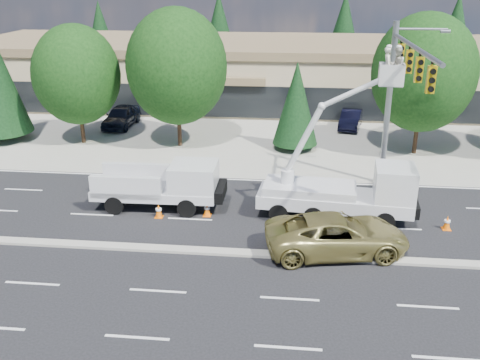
# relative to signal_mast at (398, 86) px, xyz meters

# --- Properties ---
(ground) EXTENTS (140.00, 140.00, 0.00)m
(ground) POSITION_rel_signal_mast_xyz_m (-10.03, -7.04, -6.06)
(ground) COLOR black
(ground) RESTS_ON ground
(concrete_apron) EXTENTS (140.00, 22.00, 0.01)m
(concrete_apron) POSITION_rel_signal_mast_xyz_m (-10.03, 12.96, -6.05)
(concrete_apron) COLOR gray
(concrete_apron) RESTS_ON ground
(road_median) EXTENTS (120.00, 0.55, 0.12)m
(road_median) POSITION_rel_signal_mast_xyz_m (-10.03, -7.04, -6.00)
(road_median) COLOR gray
(road_median) RESTS_ON ground
(strip_mall) EXTENTS (50.40, 15.40, 5.50)m
(strip_mall) POSITION_rel_signal_mast_xyz_m (-10.03, 22.93, -3.23)
(strip_mall) COLOR tan
(strip_mall) RESTS_ON ground
(tree_front_c) EXTENTS (5.94, 5.94, 8.24)m
(tree_front_c) POSITION_rel_signal_mast_xyz_m (-20.03, 7.96, -1.23)
(tree_front_c) COLOR #332114
(tree_front_c) RESTS_ON ground
(tree_front_d) EXTENTS (6.75, 6.75, 9.36)m
(tree_front_d) POSITION_rel_signal_mast_xyz_m (-13.03, 7.96, -0.58)
(tree_front_d) COLOR #332114
(tree_front_d) RESTS_ON ground
(tree_front_e) EXTENTS (3.05, 3.05, 6.00)m
(tree_front_e) POSITION_rel_signal_mast_xyz_m (-5.03, 7.96, -2.84)
(tree_front_e) COLOR #332114
(tree_front_e) RESTS_ON ground
(tree_front_f) EXTENTS (6.61, 6.61, 9.17)m
(tree_front_f) POSITION_rel_signal_mast_xyz_m (2.97, 7.96, -0.69)
(tree_front_f) COLOR #332114
(tree_front_f) RESTS_ON ground
(tree_back_a) EXTENTS (4.27, 4.27, 8.42)m
(tree_back_a) POSITION_rel_signal_mast_xyz_m (-28.03, 34.96, -1.54)
(tree_back_a) COLOR #332114
(tree_back_a) RESTS_ON ground
(tree_back_b) EXTENTS (4.77, 4.77, 9.41)m
(tree_back_b) POSITION_rel_signal_mast_xyz_m (-14.03, 34.96, -1.01)
(tree_back_b) COLOR #332114
(tree_back_b) RESTS_ON ground
(tree_back_c) EXTENTS (4.81, 4.81, 9.49)m
(tree_back_c) POSITION_rel_signal_mast_xyz_m (-0.03, 34.96, -0.97)
(tree_back_c) COLOR #332114
(tree_back_c) RESTS_ON ground
(tree_back_d) EXTENTS (4.77, 4.77, 9.40)m
(tree_back_d) POSITION_rel_signal_mast_xyz_m (11.97, 34.96, -1.02)
(tree_back_d) COLOR #332114
(tree_back_d) RESTS_ON ground
(signal_mast) EXTENTS (2.76, 10.16, 9.00)m
(signal_mast) POSITION_rel_signal_mast_xyz_m (0.00, 0.00, 0.00)
(signal_mast) COLOR gray
(signal_mast) RESTS_ON ground
(utility_pickup) EXTENTS (6.32, 2.58, 2.41)m
(utility_pickup) POSITION_rel_signal_mast_xyz_m (-11.56, -2.52, -5.06)
(utility_pickup) COLOR silver
(utility_pickup) RESTS_ON ground
(bucket_truck) EXTENTS (7.59, 2.92, 8.41)m
(bucket_truck) POSITION_rel_signal_mast_xyz_m (-2.34, -2.90, -4.26)
(bucket_truck) COLOR silver
(bucket_truck) RESTS_ON ground
(traffic_cone_b) EXTENTS (0.40, 0.40, 0.70)m
(traffic_cone_b) POSITION_rel_signal_mast_xyz_m (-11.61, -3.77, -5.72)
(traffic_cone_b) COLOR #FF6708
(traffic_cone_b) RESTS_ON ground
(traffic_cone_c) EXTENTS (0.40, 0.40, 0.70)m
(traffic_cone_c) POSITION_rel_signal_mast_xyz_m (-9.26, -3.35, -5.72)
(traffic_cone_c) COLOR #FF6708
(traffic_cone_c) RESTS_ON ground
(traffic_cone_d) EXTENTS (0.40, 0.40, 0.70)m
(traffic_cone_d) POSITION_rel_signal_mast_xyz_m (-3.65, -3.43, -5.72)
(traffic_cone_d) COLOR #FF6708
(traffic_cone_d) RESTS_ON ground
(traffic_cone_e) EXTENTS (0.40, 0.40, 0.70)m
(traffic_cone_e) POSITION_rel_signal_mast_xyz_m (2.23, -3.65, -5.72)
(traffic_cone_e) COLOR #FF6708
(traffic_cone_e) RESTS_ON ground
(minivan) EXTENTS (6.51, 3.87, 1.70)m
(minivan) POSITION_rel_signal_mast_xyz_m (-3.11, -6.44, -5.21)
(minivan) COLOR #9A8D4A
(minivan) RESTS_ON ground
(parked_car_west) EXTENTS (2.11, 4.92, 1.66)m
(parked_car_west) POSITION_rel_signal_mast_xyz_m (-18.64, 12.40, -5.23)
(parked_car_west) COLOR black
(parked_car_west) RESTS_ON ground
(parked_car_east) EXTENTS (2.28, 4.44, 1.40)m
(parked_car_east) POSITION_rel_signal_mast_xyz_m (-0.75, 13.85, -5.36)
(parked_car_east) COLOR black
(parked_car_east) RESTS_ON ground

